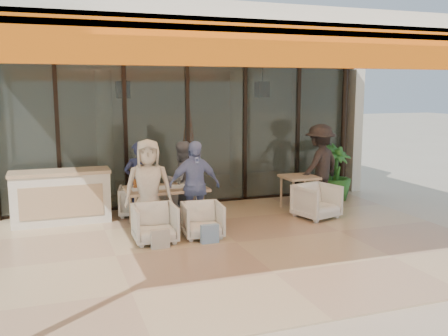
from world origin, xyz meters
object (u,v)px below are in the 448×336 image
object	(u,v)px
diner_navy	(139,182)
side_table	(299,181)
chair_far_left	(136,199)
diner_grey	(182,180)
host_counter	(61,197)
side_chair	(317,200)
dining_table	(166,190)
diner_cream	(148,188)
chair_far_right	(176,196)
diner_periwinkle	(194,186)
standing_woman	(320,165)
chair_near_right	(203,219)
potted_palm	(335,173)
chair_near_left	(155,222)

from	to	relation	value
diner_navy	side_table	world-z (taller)	diner_navy
chair_far_left	diner_grey	distance (m)	1.07
side_table	diner_grey	bearing A→B (deg)	175.91
side_table	diner_navy	bearing A→B (deg)	176.93
host_counter	chair_far_left	distance (m)	1.46
chair_far_left	diner_grey	bearing A→B (deg)	160.92
side_chair	dining_table	bearing A→B (deg)	154.58
diner_cream	chair_far_left	bearing A→B (deg)	98.82
chair_far_right	side_chair	world-z (taller)	side_chair
host_counter	diner_periwinkle	world-z (taller)	diner_periwinkle
side_table	standing_woman	size ratio (longest dim) A/B	0.41
chair_near_right	potted_palm	world-z (taller)	potted_palm
chair_far_right	chair_far_left	bearing A→B (deg)	-6.21
diner_navy	standing_woman	world-z (taller)	standing_woman
host_counter	chair_far_left	size ratio (longest dim) A/B	2.71
host_counter	chair_far_right	distance (m)	2.29
potted_palm	chair_far_left	bearing A→B (deg)	177.67
host_counter	diner_grey	distance (m)	2.32
chair_near_left	side_chair	bearing A→B (deg)	9.09
diner_periwinkle	chair_far_left	bearing A→B (deg)	119.05
chair_near_right	diner_periwinkle	bearing A→B (deg)	94.58
chair_near_left	diner_navy	distance (m)	1.46
chair_far_left	chair_far_right	bearing A→B (deg)	-168.32
chair_far_left	chair_far_right	distance (m)	0.84
diner_periwinkle	side_table	xyz separation A→B (m)	(2.53, 0.72, -0.19)
diner_navy	side_chair	xyz separation A→B (m)	(3.37, -0.93, -0.41)
diner_periwinkle	chair_far_right	bearing A→B (deg)	88.09
chair_far_left	diner_cream	xyz separation A→B (m)	(0.00, -1.40, 0.51)
chair_near_left	standing_woman	size ratio (longest dim) A/B	0.40
chair_near_right	side_chair	world-z (taller)	side_chair
chair_far_left	standing_woman	xyz separation A→B (m)	(4.01, -0.43, 0.56)
chair_near_left	standing_woman	distance (m)	4.30
diner_navy	potted_palm	distance (m)	4.57
host_counter	chair_far_right	size ratio (longest dim) A/B	2.58
chair_near_right	side_table	size ratio (longest dim) A/B	0.92
chair_near_right	diner_navy	xyz separation A→B (m)	(-0.84, 1.40, 0.45)
side_chair	potted_palm	bearing A→B (deg)	30.28
dining_table	diner_grey	bearing A→B (deg)	46.21
chair_far_right	standing_woman	bearing A→B (deg)	166.13
dining_table	potted_palm	distance (m)	4.21
chair_near_left	diner_cream	distance (m)	0.70
chair_far_right	side_chair	xyz separation A→B (m)	(2.53, -1.43, 0.03)
chair_near_right	chair_near_left	bearing A→B (deg)	-175.42
potted_palm	chair_near_left	bearing A→B (deg)	-159.38
diner_grey	chair_far_left	bearing A→B (deg)	-49.27
standing_woman	potted_palm	world-z (taller)	standing_woman
chair_far_left	chair_near_left	distance (m)	1.90
dining_table	potted_palm	size ratio (longest dim) A/B	1.14
chair_near_right	side_chair	size ratio (longest dim) A/B	0.89
diner_navy	diner_cream	xyz separation A→B (m)	(0.00, -0.90, 0.06)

